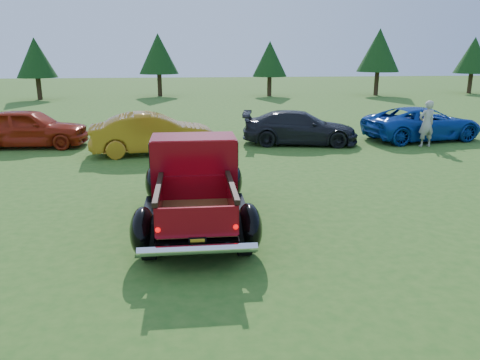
{
  "coord_description": "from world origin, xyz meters",
  "views": [
    {
      "loc": [
        -1.0,
        -8.73,
        3.56
      ],
      "look_at": [
        0.05,
        0.2,
        1.09
      ],
      "focal_mm": 35.0,
      "sensor_mm": 36.0,
      "label": 1
    }
  ],
  "objects_px": {
    "show_car_blue": "(423,124)",
    "show_car_grey": "(300,128)",
    "pickup_truck": "(194,180)",
    "show_car_yellow": "(154,133)",
    "tree_west": "(36,58)",
    "spectator": "(427,124)",
    "tree_mid_left": "(158,54)",
    "tree_mid_right": "(270,59)",
    "tree_far_east": "(473,55)",
    "show_car_red": "(29,128)",
    "tree_east": "(379,50)"
  },
  "relations": [
    {
      "from": "tree_mid_left",
      "to": "tree_east",
      "type": "xyz_separation_m",
      "value": [
        18.0,
        -1.5,
        0.27
      ]
    },
    {
      "from": "tree_mid_left",
      "to": "tree_east",
      "type": "relative_size",
      "value": 0.93
    },
    {
      "from": "show_car_red",
      "to": "show_car_yellow",
      "type": "bearing_deg",
      "value": -107.4
    },
    {
      "from": "show_car_yellow",
      "to": "show_car_grey",
      "type": "distance_m",
      "value": 5.76
    },
    {
      "from": "tree_mid_right",
      "to": "tree_far_east",
      "type": "distance_m",
      "value": 18.01
    },
    {
      "from": "tree_mid_left",
      "to": "show_car_blue",
      "type": "relative_size",
      "value": 1.02
    },
    {
      "from": "tree_far_east",
      "to": "show_car_yellow",
      "type": "xyz_separation_m",
      "value": [
        -26.14,
        -22.42,
        -2.52
      ]
    },
    {
      "from": "pickup_truck",
      "to": "tree_far_east",
      "type": "bearing_deg",
      "value": 50.29
    },
    {
      "from": "tree_east",
      "to": "pickup_truck",
      "type": "bearing_deg",
      "value": -119.11
    },
    {
      "from": "tree_west",
      "to": "show_car_grey",
      "type": "bearing_deg",
      "value": -51.88
    },
    {
      "from": "show_car_red",
      "to": "show_car_grey",
      "type": "height_order",
      "value": "show_car_red"
    },
    {
      "from": "tree_mid_right",
      "to": "show_car_yellow",
      "type": "relative_size",
      "value": 0.99
    },
    {
      "from": "show_car_red",
      "to": "show_car_blue",
      "type": "xyz_separation_m",
      "value": [
        15.74,
        -0.33,
        -0.06
      ]
    },
    {
      "from": "pickup_truck",
      "to": "show_car_yellow",
      "type": "bearing_deg",
      "value": 100.94
    },
    {
      "from": "tree_west",
      "to": "tree_far_east",
      "type": "bearing_deg",
      "value": 2.39
    },
    {
      "from": "tree_west",
      "to": "show_car_blue",
      "type": "distance_m",
      "value": 28.57
    },
    {
      "from": "tree_mid_left",
      "to": "tree_mid_right",
      "type": "xyz_separation_m",
      "value": [
        9.0,
        -1.0,
        -0.41
      ]
    },
    {
      "from": "tree_mid_left",
      "to": "show_car_yellow",
      "type": "distance_m",
      "value": 23.09
    },
    {
      "from": "tree_far_east",
      "to": "spectator",
      "type": "height_order",
      "value": "tree_far_east"
    },
    {
      "from": "tree_far_east",
      "to": "show_car_red",
      "type": "height_order",
      "value": "tree_far_east"
    },
    {
      "from": "show_car_blue",
      "to": "show_car_grey",
      "type": "bearing_deg",
      "value": 83.85
    },
    {
      "from": "tree_east",
      "to": "show_car_grey",
      "type": "height_order",
      "value": "tree_east"
    },
    {
      "from": "show_car_grey",
      "to": "spectator",
      "type": "xyz_separation_m",
      "value": [
        4.7,
        -1.08,
        0.23
      ]
    },
    {
      "from": "tree_far_east",
      "to": "show_car_grey",
      "type": "relative_size",
      "value": 1.06
    },
    {
      "from": "tree_east",
      "to": "tree_mid_left",
      "type": "bearing_deg",
      "value": 175.24
    },
    {
      "from": "show_car_red",
      "to": "spectator",
      "type": "distance_m",
      "value": 15.26
    },
    {
      "from": "tree_west",
      "to": "show_car_grey",
      "type": "xyz_separation_m",
      "value": [
        15.5,
        -19.75,
        -2.45
      ]
    },
    {
      "from": "show_car_blue",
      "to": "spectator",
      "type": "distance_m",
      "value": 1.52
    },
    {
      "from": "tree_mid_left",
      "to": "tree_east",
      "type": "height_order",
      "value": "tree_east"
    },
    {
      "from": "tree_east",
      "to": "tree_far_east",
      "type": "relative_size",
      "value": 1.12
    },
    {
      "from": "tree_west",
      "to": "spectator",
      "type": "relative_size",
      "value": 2.59
    },
    {
      "from": "tree_west",
      "to": "tree_mid_left",
      "type": "relative_size",
      "value": 0.92
    },
    {
      "from": "spectator",
      "to": "show_car_grey",
      "type": "bearing_deg",
      "value": -20.32
    },
    {
      "from": "tree_west",
      "to": "tree_mid_left",
      "type": "distance_m",
      "value": 9.22
    },
    {
      "from": "tree_mid_left",
      "to": "show_car_red",
      "type": "xyz_separation_m",
      "value": [
        -3.96,
        -21.12,
        -2.64
      ]
    },
    {
      "from": "pickup_truck",
      "to": "show_car_yellow",
      "type": "distance_m",
      "value": 7.15
    },
    {
      "from": "tree_far_east",
      "to": "spectator",
      "type": "xyz_separation_m",
      "value": [
        -15.8,
        -22.34,
        -2.36
      ]
    },
    {
      "from": "tree_mid_right",
      "to": "show_car_blue",
      "type": "distance_m",
      "value": 20.77
    },
    {
      "from": "tree_mid_right",
      "to": "spectator",
      "type": "height_order",
      "value": "tree_mid_right"
    },
    {
      "from": "tree_mid_right",
      "to": "tree_east",
      "type": "distance_m",
      "value": 9.04
    },
    {
      "from": "tree_mid_right",
      "to": "pickup_truck",
      "type": "relative_size",
      "value": 0.88
    },
    {
      "from": "tree_west",
      "to": "show_car_blue",
      "type": "xyz_separation_m",
      "value": [
        20.78,
        -19.45,
        -2.43
      ]
    },
    {
      "from": "show_car_grey",
      "to": "tree_far_east",
      "type": "bearing_deg",
      "value": -33.25
    },
    {
      "from": "tree_west",
      "to": "tree_far_east",
      "type": "height_order",
      "value": "tree_far_east"
    },
    {
      "from": "tree_mid_right",
      "to": "show_car_red",
      "type": "height_order",
      "value": "tree_mid_right"
    },
    {
      "from": "tree_mid_left",
      "to": "show_car_red",
      "type": "distance_m",
      "value": 21.65
    },
    {
      "from": "tree_west",
      "to": "tree_far_east",
      "type": "xyz_separation_m",
      "value": [
        36.0,
        1.5,
        0.14
      ]
    },
    {
      "from": "show_car_red",
      "to": "show_car_yellow",
      "type": "xyz_separation_m",
      "value": [
        4.82,
        -1.8,
        -0.01
      ]
    },
    {
      "from": "tree_far_east",
      "to": "show_car_red",
      "type": "distance_m",
      "value": 37.28
    },
    {
      "from": "tree_mid_left",
      "to": "pickup_truck",
      "type": "height_order",
      "value": "tree_mid_left"
    }
  ]
}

